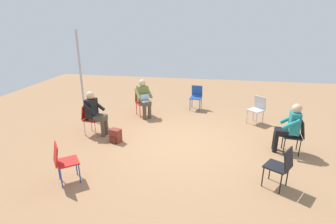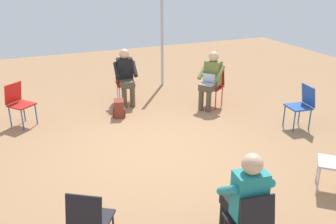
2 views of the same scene
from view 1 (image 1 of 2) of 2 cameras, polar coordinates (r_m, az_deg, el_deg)
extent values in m
plane|color=#99704C|center=(6.86, 2.95, -7.02)|extent=(16.15, 16.15, 0.00)
cube|color=red|center=(7.59, -16.10, -1.55)|extent=(0.45, 0.45, 0.03)
cylinder|color=#B7B7BC|center=(7.71, -14.21, -2.83)|extent=(0.02, 0.02, 0.42)
cylinder|color=#B7B7BC|center=(7.45, -15.53, -3.76)|extent=(0.02, 0.02, 0.42)
cylinder|color=#B7B7BC|center=(7.89, -16.33, -2.52)|extent=(0.02, 0.02, 0.42)
cylinder|color=#B7B7BC|center=(7.63, -17.70, -3.42)|extent=(0.02, 0.02, 0.42)
cube|color=red|center=(7.62, -17.45, 0.12)|extent=(0.14, 0.39, 0.40)
cube|color=red|center=(5.56, -21.02, -10.08)|extent=(0.56, 0.56, 0.03)
cylinder|color=#1E4799|center=(5.83, -19.34, -10.95)|extent=(0.02, 0.02, 0.42)
cylinder|color=#1E4799|center=(5.54, -18.69, -12.58)|extent=(0.02, 0.02, 0.42)
cylinder|color=#1E4799|center=(5.81, -22.69, -11.55)|extent=(0.02, 0.02, 0.42)
cylinder|color=#1E4799|center=(5.51, -22.23, -13.23)|extent=(0.02, 0.02, 0.42)
cube|color=red|center=(5.45, -23.27, -8.45)|extent=(0.31, 0.35, 0.40)
cube|color=red|center=(8.75, -5.50, 1.93)|extent=(0.56, 0.56, 0.03)
cylinder|color=red|center=(8.72, -4.01, 0.37)|extent=(0.02, 0.02, 0.42)
cylinder|color=red|center=(8.61, -6.11, 0.04)|extent=(0.02, 0.02, 0.42)
cylinder|color=red|center=(9.02, -4.83, 1.00)|extent=(0.02, 0.02, 0.42)
cylinder|color=red|center=(8.91, -6.86, 0.69)|extent=(0.02, 0.02, 0.42)
cube|color=red|center=(8.86, -5.98, 3.59)|extent=(0.36, 0.30, 0.40)
cube|color=black|center=(6.94, 25.42, -4.72)|extent=(0.44, 0.44, 0.03)
cylinder|color=black|center=(6.85, 23.94, -6.89)|extent=(0.02, 0.02, 0.42)
cylinder|color=black|center=(7.16, 23.64, -5.72)|extent=(0.02, 0.02, 0.42)
cylinder|color=black|center=(6.91, 26.74, -7.09)|extent=(0.02, 0.02, 0.42)
cylinder|color=black|center=(7.22, 26.32, -5.93)|extent=(0.02, 0.02, 0.42)
cube|color=black|center=(6.90, 27.23, -3.21)|extent=(0.14, 0.39, 0.40)
cube|color=black|center=(5.46, 22.57, -10.87)|extent=(0.55, 0.55, 0.03)
cylinder|color=black|center=(5.48, 19.91, -13.13)|extent=(0.02, 0.02, 0.42)
cylinder|color=black|center=(5.76, 21.30, -11.64)|extent=(0.02, 0.02, 0.42)
cylinder|color=black|center=(5.39, 23.30, -14.19)|extent=(0.02, 0.02, 0.42)
cylinder|color=black|center=(5.67, 24.53, -12.61)|extent=(0.02, 0.02, 0.42)
cube|color=black|center=(5.31, 24.79, -9.42)|extent=(0.28, 0.37, 0.40)
cube|color=#B7B7BC|center=(8.47, 18.54, 0.38)|extent=(0.56, 0.56, 0.03)
cylinder|color=#B7B7BC|center=(8.32, 18.67, -1.62)|extent=(0.02, 0.02, 0.42)
cylinder|color=#B7B7BC|center=(8.49, 16.79, -0.99)|extent=(0.02, 0.02, 0.42)
cylinder|color=#B7B7BC|center=(8.59, 19.95, -1.11)|extent=(0.02, 0.02, 0.42)
cylinder|color=#B7B7BC|center=(8.76, 18.10, -0.50)|extent=(0.02, 0.02, 0.42)
cube|color=#B7B7BC|center=(8.56, 19.41, 1.99)|extent=(0.34, 0.32, 0.40)
cube|color=#1E4799|center=(9.36, 6.09, 3.08)|extent=(0.44, 0.44, 0.03)
cylinder|color=#1E4799|center=(9.23, 6.88, 1.36)|extent=(0.02, 0.02, 0.42)
cylinder|color=#1E4799|center=(9.29, 4.82, 1.55)|extent=(0.02, 0.02, 0.42)
cylinder|color=#1E4799|center=(9.55, 7.23, 1.97)|extent=(0.02, 0.02, 0.42)
cylinder|color=#1E4799|center=(9.61, 5.23, 2.15)|extent=(0.02, 0.02, 0.42)
cube|color=#1E4799|center=(9.48, 6.35, 4.63)|extent=(0.39, 0.13, 0.40)
cylinder|color=#4C4233|center=(8.53, -4.04, 0.02)|extent=(0.11, 0.11, 0.45)
cylinder|color=#4C4233|center=(8.47, -5.16, -0.16)|extent=(0.11, 0.11, 0.45)
cube|color=#4C4233|center=(8.56, -5.06, 2.07)|extent=(0.49, 0.52, 0.14)
cube|color=olive|center=(8.65, -5.57, 4.04)|extent=(0.40, 0.38, 0.52)
sphere|color=#DBAD89|center=(8.56, -5.65, 6.36)|extent=(0.22, 0.22, 0.22)
cylinder|color=olive|center=(8.62, -4.09, 4.22)|extent=(0.31, 0.37, 0.31)
cylinder|color=olive|center=(8.49, -6.60, 3.89)|extent=(0.31, 0.37, 0.31)
cube|color=#9EA0A5|center=(8.43, -4.81, 2.37)|extent=(0.37, 0.35, 0.02)
cube|color=#B2D1F2|center=(8.50, -5.10, 3.26)|extent=(0.27, 0.22, 0.20)
cylinder|color=#4C4233|center=(7.55, -13.30, -3.11)|extent=(0.11, 0.11, 0.45)
cylinder|color=#4C4233|center=(7.41, -13.99, -3.62)|extent=(0.11, 0.11, 0.45)
cube|color=#4C4233|center=(7.46, -14.93, -1.18)|extent=(0.45, 0.35, 0.14)
cube|color=black|center=(7.48, -16.34, 0.84)|extent=(0.26, 0.36, 0.52)
sphere|color=#DBAD89|center=(7.37, -16.60, 3.49)|extent=(0.22, 0.22, 0.22)
cylinder|color=black|center=(7.57, -14.91, 1.43)|extent=(0.40, 0.14, 0.31)
cylinder|color=black|center=(7.26, -16.54, 0.48)|extent=(0.40, 0.14, 0.31)
cylinder|color=black|center=(6.89, 22.34, -6.37)|extent=(0.11, 0.11, 0.45)
cylinder|color=black|center=(7.05, 22.22, -5.75)|extent=(0.11, 0.11, 0.45)
cube|color=black|center=(6.88, 23.97, -4.02)|extent=(0.45, 0.35, 0.14)
cube|color=teal|center=(6.82, 25.83, -2.14)|extent=(0.26, 0.36, 0.52)
sphere|color=#DBAD89|center=(6.71, 26.27, 0.71)|extent=(0.22, 0.22, 0.22)
cylinder|color=teal|center=(6.61, 25.25, -2.47)|extent=(0.40, 0.13, 0.31)
cylinder|color=teal|center=(6.98, 24.82, -1.29)|extent=(0.40, 0.13, 0.31)
cube|color=maroon|center=(7.04, -11.34, -5.05)|extent=(0.32, 0.27, 0.36)
cube|color=maroon|center=(7.08, -11.30, -5.65)|extent=(0.26, 0.29, 0.16)
cylinder|color=#B2B2B7|center=(8.81, -18.45, 7.58)|extent=(0.07, 0.07, 2.79)
camera|label=2|loc=(6.18, 59.69, 9.46)|focal=40.00mm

